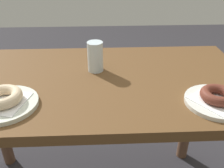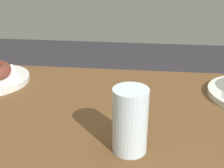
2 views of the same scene
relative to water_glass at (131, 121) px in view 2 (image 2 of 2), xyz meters
The scene contains 1 object.
water_glass is the anchor object (origin of this frame).
Camera 2 is at (0.00, 0.52, 1.04)m, focal length 47.37 mm.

